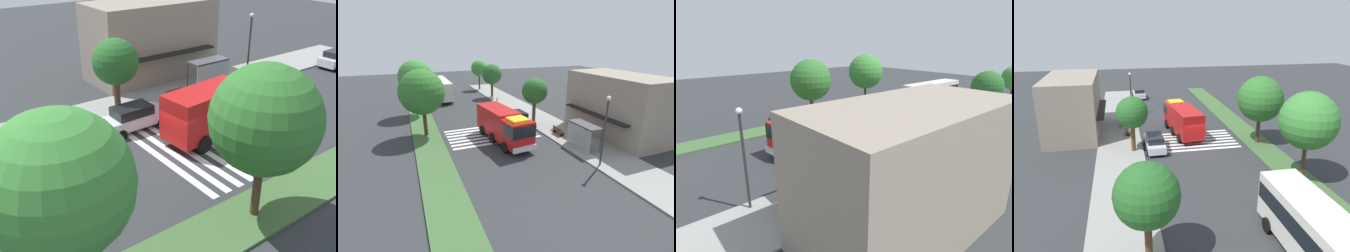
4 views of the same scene
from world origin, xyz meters
TOP-DOWN VIEW (x-y plane):
  - ground_plane at (0.00, 0.00)m, footprint 120.00×120.00m
  - sidewalk at (0.00, 7.93)m, footprint 60.00×4.76m
  - median_strip at (0.00, -7.05)m, footprint 60.00×3.00m
  - crosswalk at (1.99, 0.00)m, footprint 5.85×9.99m
  - fire_truck at (4.72, 0.53)m, footprint 8.95×3.48m
  - parked_car_west at (0.15, 4.35)m, footprint 4.78×2.10m
  - parked_car_mid at (24.01, 4.35)m, footprint 4.28×2.22m
  - transit_bus at (-18.96, -2.50)m, footprint 11.11×2.86m
  - bus_stop_shelter at (9.33, 6.89)m, footprint 3.50×1.40m
  - bench_near_shelter at (5.33, 6.91)m, footprint 1.60×0.50m
  - street_lamp at (13.00, 6.15)m, footprint 0.36×0.36m
  - storefront_building at (7.41, 13.16)m, footprint 11.45×6.53m
  - sidewalk_tree_west at (-16.40, 6.55)m, footprint 3.66×3.66m
  - sidewalk_tree_center at (0.13, 6.55)m, footprint 3.26×3.26m
  - median_tree_far_west at (-9.29, -7.05)m, footprint 4.73×4.73m
  - median_tree_west at (-0.19, -7.05)m, footprint 4.89×4.89m
  - fire_hydrant at (-12.30, 6.05)m, footprint 0.28×0.28m

SIDE VIEW (x-z plane):
  - ground_plane at x=0.00m, z-range 0.00..0.00m
  - crosswalk at x=1.99m, z-range 0.00..0.01m
  - sidewalk at x=0.00m, z-range 0.00..0.14m
  - median_strip at x=0.00m, z-range 0.00..0.14m
  - fire_hydrant at x=-12.30m, z-range 0.14..0.84m
  - bench_near_shelter at x=5.33m, z-range 0.14..1.04m
  - parked_car_mid at x=24.01m, z-range 0.03..1.72m
  - parked_car_west at x=0.15m, z-range 0.02..1.73m
  - bus_stop_shelter at x=9.33m, z-range 0.66..3.12m
  - fire_truck at x=4.72m, z-range 0.24..3.65m
  - transit_bus at x=-18.96m, z-range 0.33..3.84m
  - storefront_building at x=7.41m, z-range 0.00..6.87m
  - street_lamp at x=13.00m, z-range 0.69..6.78m
  - sidewalk_tree_center at x=0.13m, z-range 1.32..7.05m
  - sidewalk_tree_west at x=-16.40m, z-range 1.30..7.33m
  - median_tree_west at x=-0.19m, z-range 1.37..8.74m
  - median_tree_far_west at x=-9.29m, z-range 1.60..9.28m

